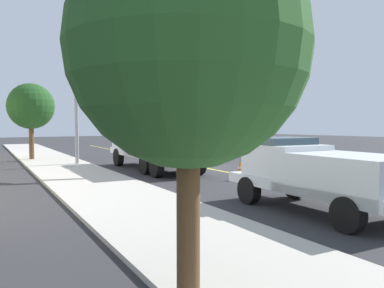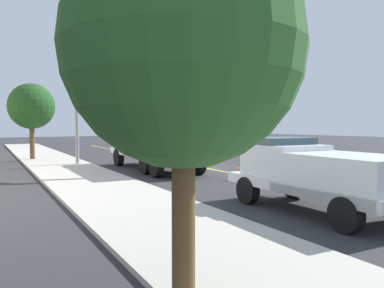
% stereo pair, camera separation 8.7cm
% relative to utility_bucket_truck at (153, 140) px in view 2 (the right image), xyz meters
% --- Properties ---
extents(ground, '(120.00, 120.00, 0.00)m').
position_rel_utility_bucket_truck_xyz_m(ground, '(0.35, -2.93, -1.61)').
color(ground, '#2D2D30').
extents(sidewalk_far_side, '(60.06, 9.61, 0.12)m').
position_rel_utility_bucket_truck_xyz_m(sidewalk_far_side, '(1.06, 4.12, -1.55)').
color(sidewalk_far_side, '#B2ADA3').
rests_on(sidewalk_far_side, ground).
extents(lane_centre_stripe, '(49.76, 5.18, 0.01)m').
position_rel_utility_bucket_truck_xyz_m(lane_centre_stripe, '(0.35, -2.93, -1.60)').
color(lane_centre_stripe, yellow).
rests_on(lane_centre_stripe, ground).
extents(utility_bucket_truck, '(8.41, 3.31, 6.92)m').
position_rel_utility_bucket_truck_xyz_m(utility_bucket_truck, '(0.00, 0.00, 0.00)').
color(utility_bucket_truck, white).
rests_on(utility_bucket_truck, ground).
extents(service_pickup_truck, '(5.78, 2.65, 2.06)m').
position_rel_utility_bucket_truck_xyz_m(service_pickup_truck, '(-11.62, 1.15, -0.49)').
color(service_pickup_truck, silver).
rests_on(service_pickup_truck, ground).
extents(passing_minivan, '(4.97, 2.37, 1.69)m').
position_rel_utility_bucket_truck_xyz_m(passing_minivan, '(8.11, -6.25, -0.63)').
color(passing_minivan, black).
rests_on(passing_minivan, ground).
extents(traffic_cone_mid_front, '(0.40, 0.40, 0.87)m').
position_rel_utility_bucket_truck_xyz_m(traffic_cone_mid_front, '(-5.60, -1.30, -1.18)').
color(traffic_cone_mid_front, black).
rests_on(traffic_cone_mid_front, ground).
extents(traffic_cone_mid_rear, '(0.40, 0.40, 0.86)m').
position_rel_utility_bucket_truck_xyz_m(traffic_cone_mid_rear, '(3.91, -2.13, -1.18)').
color(traffic_cone_mid_rear, black).
rests_on(traffic_cone_mid_rear, ground).
extents(traffic_signal_mast, '(5.67, 0.84, 8.66)m').
position_rel_utility_bucket_truck_xyz_m(traffic_signal_mast, '(2.86, 2.92, 4.21)').
color(traffic_signal_mast, gray).
rests_on(traffic_signal_mast, ground).
extents(street_tree_left, '(3.23, 3.23, 5.10)m').
position_rel_utility_bucket_truck_xyz_m(street_tree_left, '(-14.19, 7.21, 1.86)').
color(street_tree_left, brown).
rests_on(street_tree_left, ground).
extents(street_tree_right, '(3.07, 3.07, 5.22)m').
position_rel_utility_bucket_truck_xyz_m(street_tree_right, '(9.17, 4.32, 2.06)').
color(street_tree_right, brown).
rests_on(street_tree_right, ground).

